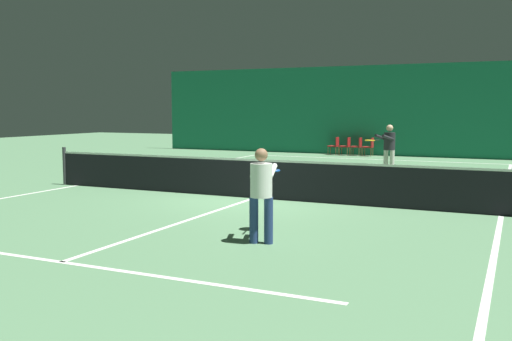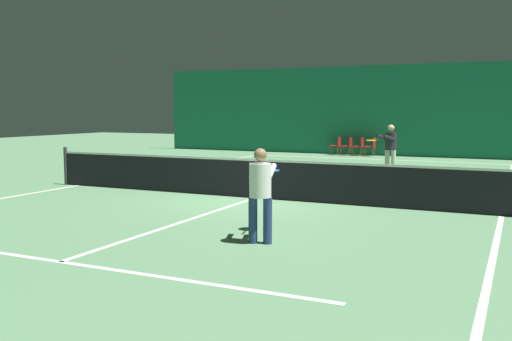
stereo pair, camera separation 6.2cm
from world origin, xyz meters
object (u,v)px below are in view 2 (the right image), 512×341
at_px(player_near, 261,188).
at_px(courtside_chair_3, 371,146).
at_px(player_far, 390,145).
at_px(courtside_chair_1, 348,145).
at_px(courtside_chair_0, 337,145).
at_px(tennis_net, 254,177).
at_px(courtside_chair_2, 360,145).

relative_size(player_near, courtside_chair_3, 1.82).
height_order(player_far, courtside_chair_3, player_far).
distance_m(courtside_chair_1, courtside_chair_3, 1.11).
height_order(player_near, courtside_chair_0, player_near).
relative_size(player_near, player_far, 0.93).
xyz_separation_m(player_far, courtside_chair_0, (-3.98, 7.04, -0.47)).
bearing_deg(player_near, courtside_chair_1, -2.64).
bearing_deg(tennis_net, courtside_chair_0, 98.90).
relative_size(courtside_chair_1, courtside_chair_2, 1.00).
height_order(player_far, courtside_chair_2, player_far).
bearing_deg(tennis_net, courtside_chair_3, 91.97).
height_order(tennis_net, courtside_chair_0, tennis_net).
relative_size(player_far, courtside_chair_3, 1.95).
distance_m(player_far, courtside_chair_1, 7.84).
distance_m(courtside_chair_2, courtside_chair_3, 0.55).
height_order(player_near, courtside_chair_2, player_near).
distance_m(tennis_net, courtside_chair_3, 13.57).
bearing_deg(courtside_chair_0, player_near, 13.32).
bearing_deg(courtside_chair_1, courtside_chair_2, 90.00).
relative_size(tennis_net, courtside_chair_1, 14.29).
relative_size(courtside_chair_1, courtside_chair_3, 1.00).
xyz_separation_m(courtside_chair_1, courtside_chair_3, (1.11, 0.00, 0.00)).
bearing_deg(player_far, courtside_chair_3, -135.11).
bearing_deg(courtside_chair_1, tennis_net, 6.61).
xyz_separation_m(tennis_net, courtside_chair_3, (-0.47, 13.56, -0.03)).
bearing_deg(player_far, player_near, 27.79).
bearing_deg(courtside_chair_2, courtside_chair_1, -90.00).
relative_size(player_far, courtside_chair_0, 1.95).
distance_m(player_far, courtside_chair_3, 7.42).
bearing_deg(player_far, courtside_chair_2, -131.15).
height_order(player_far, courtside_chair_0, player_far).
xyz_separation_m(courtside_chair_0, courtside_chair_2, (1.11, 0.00, 0.00)).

